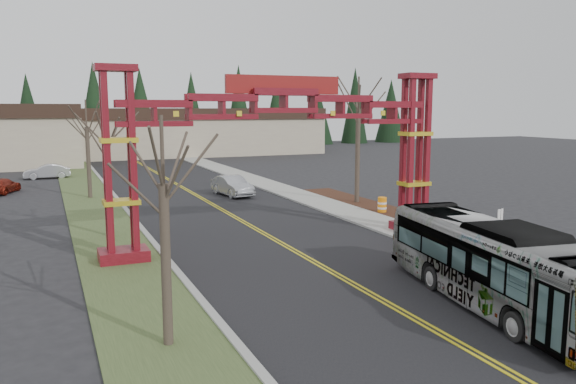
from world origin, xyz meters
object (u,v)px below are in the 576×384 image
bare_tree_median_far (87,127)px  street_sign (500,221)px  parked_car_far_a (47,171)px  bare_tree_median_near (163,185)px  bare_tree_right_far (358,109)px  silver_sedan (232,186)px  barrel_mid (429,219)px  barrel_south (441,222)px  retail_building_east (189,131)px  bare_tree_median_mid (107,144)px  transit_bus (493,264)px  gateway_arch (284,129)px  barrel_north (382,205)px  parked_car_mid_a (1,186)px

bare_tree_median_far → street_sign: bearing=-55.4°
parked_car_far_a → bare_tree_median_near: bearing=4.2°
bare_tree_right_far → street_sign: (-0.60, -14.90, -5.41)m
silver_sedan → barrel_mid: size_ratio=4.49×
bare_tree_median_far → bare_tree_right_far: size_ratio=0.83×
silver_sedan → bare_tree_median_far: 12.07m
bare_tree_right_far → bare_tree_median_far: bearing=150.2°
silver_sedan → barrel_south: 18.54m
retail_building_east → bare_tree_median_mid: size_ratio=5.30×
bare_tree_median_far → street_sign: size_ratio=3.67×
transit_bus → parked_car_far_a: bearing=116.0°
transit_bus → street_sign: size_ratio=5.29×
retail_building_east → barrel_south: retail_building_east is taller
gateway_arch → silver_sedan: (2.64, 16.84, -5.18)m
transit_bus → barrel_mid: bearing=70.9°
bare_tree_median_far → barrel_north: 23.28m
gateway_arch → bare_tree_median_near: gateway_arch is taller
bare_tree_median_near → barrel_south: bearing=28.9°
transit_bus → parked_car_mid_a: bearing=124.6°
retail_building_east → transit_bus: 73.51m
retail_building_east → bare_tree_median_mid: bearing=-107.7°
silver_sedan → bare_tree_median_near: (-10.64, -26.92, 4.03)m
transit_bus → parked_car_mid_a: (-17.81, 36.90, -0.90)m
parked_car_mid_a → bare_tree_right_far: size_ratio=0.48×
silver_sedan → bare_tree_right_far: (7.36, -7.16, 6.10)m
parked_car_far_a → parked_car_mid_a: bearing=-20.4°
gateway_arch → street_sign: size_ratio=8.73×
bare_tree_median_mid → barrel_south: bearing=-17.7°
gateway_arch → bare_tree_right_far: (10.00, 9.69, 0.93)m
transit_bus → barrel_mid: (6.22, 11.70, -0.99)m
parked_car_far_a → retail_building_east: bearing=142.5°
gateway_arch → parked_car_mid_a: gateway_arch is taller
silver_sedan → street_sign: bearing=-80.5°
bare_tree_median_near → barrel_mid: size_ratio=6.24×
parked_car_mid_a → barrel_mid: 34.82m
parked_car_mid_a → bare_tree_right_far: (24.54, -15.99, 6.27)m
silver_sedan → street_sign: size_ratio=2.35×
bare_tree_median_near → barrel_mid: bare_tree_median_near is taller
gateway_arch → silver_sedan: bearing=81.1°
gateway_arch → barrel_south: bearing=-1.6°
transit_bus → bare_tree_median_far: (-11.28, 31.24, 4.00)m
transit_bus → parked_car_far_a: transit_bus is taller
gateway_arch → barrel_north: bearing=29.9°
retail_building_east → parked_car_far_a: (-21.00, -26.97, -2.79)m
gateway_arch → bare_tree_median_mid: 9.68m
silver_sedan → bare_tree_median_mid: (-10.64, -11.46, 4.28)m
parked_car_mid_a → bare_tree_right_far: bare_tree_right_far is taller
bare_tree_median_near → parked_car_far_a: bearing=93.8°
gateway_arch → bare_tree_right_far: bare_tree_right_far is taller
transit_bus → street_sign: transit_bus is taller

